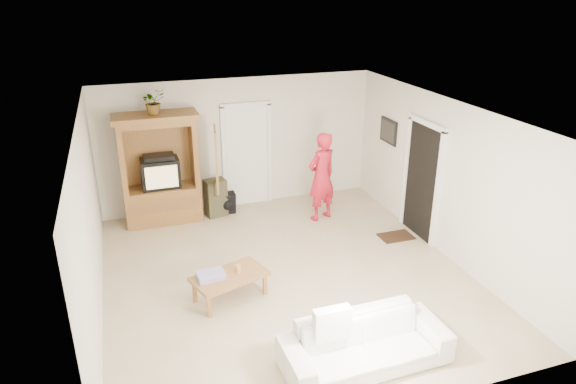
% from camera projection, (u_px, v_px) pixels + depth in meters
% --- Properties ---
extents(floor, '(6.00, 6.00, 0.00)m').
position_uv_depth(floor, '(286.00, 275.00, 8.10)').
color(floor, tan).
rests_on(floor, ground).
extents(ceiling, '(6.00, 6.00, 0.00)m').
position_uv_depth(ceiling, '(286.00, 113.00, 7.11)').
color(ceiling, white).
rests_on(ceiling, floor).
extents(wall_back, '(5.50, 0.00, 5.50)m').
position_uv_depth(wall_back, '(239.00, 143.00, 10.24)').
color(wall_back, silver).
rests_on(wall_back, floor).
extents(wall_front, '(5.50, 0.00, 5.50)m').
position_uv_depth(wall_front, '(383.00, 314.00, 4.97)').
color(wall_front, silver).
rests_on(wall_front, floor).
extents(wall_left, '(0.00, 6.00, 6.00)m').
position_uv_depth(wall_left, '(89.00, 225.00, 6.80)').
color(wall_left, silver).
rests_on(wall_left, floor).
extents(wall_right, '(0.00, 6.00, 6.00)m').
position_uv_depth(wall_right, '(445.00, 178.00, 8.41)').
color(wall_right, silver).
rests_on(wall_right, floor).
extents(armoire, '(1.82, 1.14, 2.10)m').
position_uv_depth(armoire, '(162.00, 176.00, 9.63)').
color(armoire, olive).
rests_on(armoire, floor).
extents(door_back, '(0.85, 0.05, 2.04)m').
position_uv_depth(door_back, '(247.00, 156.00, 10.36)').
color(door_back, white).
rests_on(door_back, floor).
extents(doorway_right, '(0.05, 0.90, 2.04)m').
position_uv_depth(doorway_right, '(422.00, 182.00, 9.04)').
color(doorway_right, black).
rests_on(doorway_right, floor).
extents(framed_picture, '(0.03, 0.60, 0.48)m').
position_uv_depth(framed_picture, '(389.00, 131.00, 9.96)').
color(framed_picture, black).
rests_on(framed_picture, wall_right).
extents(doormat, '(0.60, 0.40, 0.02)m').
position_uv_depth(doormat, '(396.00, 236.00, 9.30)').
color(doormat, '#382316').
rests_on(doormat, floor).
extents(plant, '(0.52, 0.50, 0.45)m').
position_uv_depth(plant, '(153.00, 102.00, 9.05)').
color(plant, '#4C7238').
rests_on(plant, armoire).
extents(man, '(0.74, 0.61, 1.73)m').
position_uv_depth(man, '(322.00, 177.00, 9.72)').
color(man, red).
rests_on(man, floor).
extents(sofa, '(2.04, 0.85, 0.59)m').
position_uv_depth(sofa, '(365.00, 344.00, 6.10)').
color(sofa, silver).
rests_on(sofa, floor).
extents(coffee_table, '(1.18, 0.88, 0.39)m').
position_uv_depth(coffee_table, '(230.00, 278.00, 7.38)').
color(coffee_table, '#A57139').
rests_on(coffee_table, floor).
extents(towel, '(0.40, 0.31, 0.08)m').
position_uv_depth(towel, '(211.00, 275.00, 7.26)').
color(towel, '#E94DB6').
rests_on(towel, coffee_table).
extents(candle, '(0.08, 0.08, 0.10)m').
position_uv_depth(candle, '(238.00, 268.00, 7.42)').
color(candle, tan).
rests_on(candle, coffee_table).
extents(backpack_black, '(0.35, 0.21, 0.43)m').
position_uv_depth(backpack_black, '(226.00, 203.00, 10.17)').
color(backpack_black, black).
rests_on(backpack_black, floor).
extents(backpack_olive, '(0.45, 0.37, 0.75)m').
position_uv_depth(backpack_olive, '(216.00, 198.00, 10.03)').
color(backpack_olive, '#47442B').
rests_on(backpack_olive, floor).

